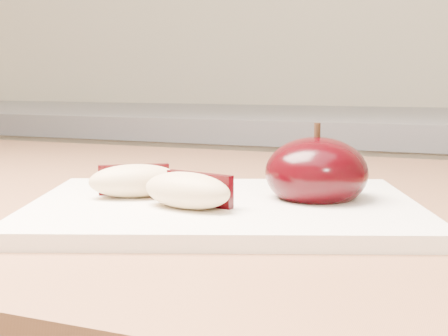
% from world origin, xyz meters
% --- Properties ---
extents(cutting_board, '(0.35, 0.30, 0.01)m').
position_xyz_m(cutting_board, '(0.07, 0.40, 0.91)').
color(cutting_board, white).
rests_on(cutting_board, island_counter).
extents(apple_half, '(0.10, 0.10, 0.07)m').
position_xyz_m(apple_half, '(0.13, 0.44, 0.93)').
color(apple_half, black).
rests_on(apple_half, cutting_board).
extents(apple_wedge_a, '(0.08, 0.07, 0.03)m').
position_xyz_m(apple_wedge_a, '(-0.00, 0.39, 0.92)').
color(apple_wedge_a, beige).
rests_on(apple_wedge_a, cutting_board).
extents(apple_wedge_b, '(0.08, 0.05, 0.03)m').
position_xyz_m(apple_wedge_b, '(0.06, 0.37, 0.92)').
color(apple_wedge_b, beige).
rests_on(apple_wedge_b, cutting_board).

